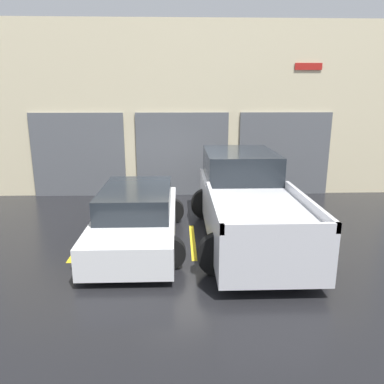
% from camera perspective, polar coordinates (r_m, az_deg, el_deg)
% --- Properties ---
extents(ground_plane, '(28.00, 28.00, 0.00)m').
position_cam_1_polar(ground_plane, '(10.38, -0.17, -4.64)').
color(ground_plane, black).
extents(shophouse_building, '(14.40, 0.68, 5.78)m').
position_cam_1_polar(shophouse_building, '(13.09, -0.69, 12.06)').
color(shophouse_building, beige).
rests_on(shophouse_building, ground).
extents(pickup_truck, '(2.63, 5.53, 1.95)m').
position_cam_1_polar(pickup_truck, '(9.24, 8.31, -1.33)').
color(pickup_truck, silver).
rests_on(pickup_truck, ground).
extents(sedan_white, '(2.27, 4.53, 1.32)m').
position_cam_1_polar(sedan_white, '(8.96, -8.44, -3.80)').
color(sedan_white, white).
rests_on(sedan_white, ground).
extents(parking_stripe_far_left, '(0.12, 2.20, 0.01)m').
position_cam_1_polar(parking_stripe_far_left, '(9.39, -16.47, -7.41)').
color(parking_stripe_far_left, gold).
rests_on(parking_stripe_far_left, ground).
extents(parking_stripe_left, '(0.12, 2.20, 0.01)m').
position_cam_1_polar(parking_stripe_left, '(9.09, 0.11, -7.50)').
color(parking_stripe_left, gold).
rests_on(parking_stripe_left, ground).
extents(parking_stripe_centre, '(0.12, 2.20, 0.01)m').
position_cam_1_polar(parking_stripe_centre, '(9.56, 16.36, -6.99)').
color(parking_stripe_centre, gold).
rests_on(parking_stripe_centre, ground).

